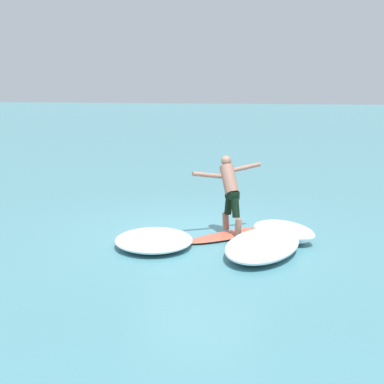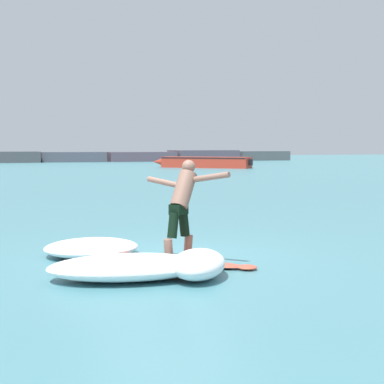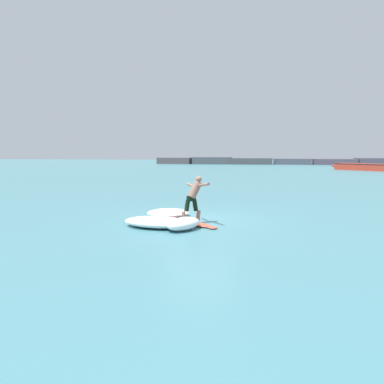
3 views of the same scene
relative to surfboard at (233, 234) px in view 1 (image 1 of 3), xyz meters
name	(u,v)px [view 1 (image 1 of 3)]	position (x,y,z in m)	size (l,w,h in m)	color
ground_plane	(195,232)	(0.13, 0.83, -0.04)	(200.00, 200.00, 0.00)	teal
surfboard	(233,234)	(0.00, 0.00, 0.00)	(2.04, 1.87, 0.21)	#E2543B
surfer	(230,188)	(0.06, 0.10, 0.95)	(1.02, 1.26, 1.55)	#8C6251
wave_foam_at_tail	(263,245)	(-1.02, -0.74, 0.13)	(2.41, 1.53, 0.34)	white
wave_foam_at_nose	(283,231)	(-0.10, -1.01, 0.16)	(1.30, 1.56, 0.40)	white
wave_foam_beside	(154,240)	(-1.14, 1.32, 0.10)	(2.06, 1.98, 0.28)	white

